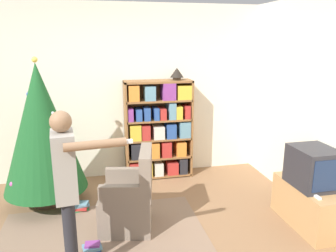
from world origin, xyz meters
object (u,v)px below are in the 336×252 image
christmas_tree (41,129)px  television (313,167)px  armchair (130,201)px  standing_person (67,184)px  bookshelf (159,130)px  table_lamp (177,73)px

christmas_tree → television: bearing=-21.5°
television → christmas_tree: size_ratio=0.27×
armchair → standing_person: standing_person is taller
armchair → bookshelf: bearing=167.4°
bookshelf → armchair: bookshelf is taller
television → bookshelf: bearing=128.5°
bookshelf → christmas_tree: christmas_tree is taller
bookshelf → table_lamp: size_ratio=7.48×
standing_person → television: bearing=90.0°
armchair → table_lamp: table_lamp is taller
bookshelf → armchair: (-0.59, -1.37, -0.43)m
television → armchair: size_ratio=0.55×
television → standing_person: (-2.57, -0.30, 0.19)m
christmas_tree → table_lamp: christmas_tree is taller
standing_person → table_lamp: (1.45, 2.07, 0.70)m
standing_person → armchair: bearing=133.1°
table_lamp → armchair: bearing=-122.3°
christmas_tree → table_lamp: 2.04m
christmas_tree → table_lamp: bearing=17.8°
bookshelf → christmas_tree: 1.71m
bookshelf → television: 2.25m
armchair → television: bearing=89.9°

